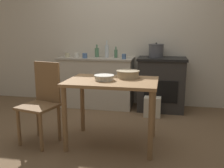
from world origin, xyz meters
TOP-DOWN VIEW (x-y plane):
  - ground_plane at (0.00, 0.00)m, footprint 14.00×14.00m
  - wall_back at (0.00, 1.58)m, footprint 8.00×0.07m
  - counter_cabinet at (-0.44, 1.27)m, footprint 1.32×0.58m
  - stove at (0.70, 1.27)m, footprint 0.80×0.60m
  - work_table at (0.16, -0.23)m, footprint 1.04×0.71m
  - chair at (-0.68, -0.32)m, footprint 0.48×0.48m
  - flour_sack at (0.58, 0.86)m, footprint 0.26×0.18m
  - stock_pot at (0.59, 1.35)m, footprint 0.26×0.26m
  - mixing_bowl_large at (0.07, -0.26)m, footprint 0.23×0.23m
  - mixing_bowl_small at (0.32, -0.05)m, footprint 0.28×0.28m
  - bottle_far_left at (-0.45, 1.35)m, footprint 0.07×0.07m
  - bottle_left at (-0.26, 1.32)m, footprint 0.07×0.07m
  - bottle_mid_left at (-0.10, 1.31)m, footprint 0.06×0.06m
  - cup_center_left at (-0.96, 1.21)m, footprint 0.08×0.08m
  - cup_center at (0.08, 1.11)m, footprint 0.07×0.07m
  - cup_center_right at (-0.60, 1.12)m, footprint 0.09×0.09m
  - cup_mid_right at (-0.78, 1.20)m, footprint 0.08×0.08m

SIDE VIEW (x-z plane):
  - ground_plane at x=0.00m, z-range 0.00..0.00m
  - flour_sack at x=0.58m, z-range 0.00..0.32m
  - counter_cabinet at x=-0.44m, z-range 0.00..0.88m
  - stove at x=0.70m, z-range 0.00..0.90m
  - chair at x=-0.68m, z-range 0.03..1.00m
  - work_table at x=0.16m, z-range 0.27..1.05m
  - mixing_bowl_large at x=0.07m, z-range 0.78..0.84m
  - mixing_bowl_small at x=0.32m, z-range 0.78..0.87m
  - cup_center_left at x=-0.96m, z-range 0.88..0.96m
  - cup_mid_right at x=-0.78m, z-range 0.88..0.96m
  - cup_center at x=0.08m, z-range 0.88..0.96m
  - cup_center_right at x=-0.60m, z-range 0.88..0.96m
  - bottle_mid_left at x=-0.10m, z-range 0.86..1.05m
  - bottle_far_left at x=-0.45m, z-range 0.85..1.07m
  - bottle_left at x=-0.26m, z-range 0.84..1.14m
  - stock_pot at x=0.59m, z-range 0.89..1.13m
  - wall_back at x=0.00m, z-range 0.00..2.55m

